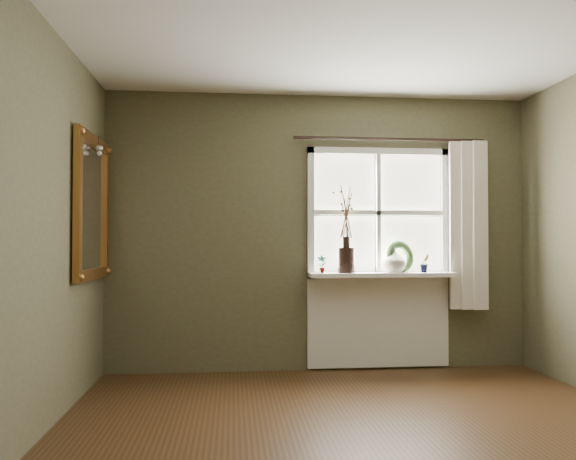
% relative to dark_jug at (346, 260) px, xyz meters
% --- Properties ---
extents(wall_back, '(4.00, 0.10, 2.60)m').
position_rel_dark_jug_xyz_m(wall_back, '(-0.22, 0.18, 0.26)').
color(wall_back, brown).
rests_on(wall_back, ground).
extents(window_frame, '(1.36, 0.06, 1.24)m').
position_rel_dark_jug_xyz_m(window_frame, '(0.33, 0.11, 0.44)').
color(window_frame, white).
rests_on(window_frame, wall_back).
extents(window_sill, '(1.36, 0.26, 0.04)m').
position_rel_dark_jug_xyz_m(window_sill, '(0.33, 0.00, -0.14)').
color(window_sill, white).
rests_on(window_sill, wall_back).
extents(window_apron, '(1.36, 0.04, 0.88)m').
position_rel_dark_jug_xyz_m(window_apron, '(0.33, 0.11, -0.58)').
color(window_apron, white).
rests_on(window_apron, ground).
extents(dark_jug, '(0.18, 0.18, 0.23)m').
position_rel_dark_jug_xyz_m(dark_jug, '(0.00, 0.00, 0.00)').
color(dark_jug, black).
rests_on(dark_jug, window_sill).
extents(cream_vase, '(0.27, 0.27, 0.23)m').
position_rel_dark_jug_xyz_m(cream_vase, '(0.45, 0.00, 0.00)').
color(cream_vase, beige).
rests_on(cream_vase, window_sill).
extents(wreath, '(0.33, 0.25, 0.31)m').
position_rel_dark_jug_xyz_m(wreath, '(0.53, 0.04, -0.00)').
color(wreath, '#243D1B').
rests_on(wreath, window_sill).
extents(potted_plant_left, '(0.09, 0.06, 0.17)m').
position_rel_dark_jug_xyz_m(potted_plant_left, '(-0.23, 0.00, -0.03)').
color(potted_plant_left, '#243D1B').
rests_on(potted_plant_left, window_sill).
extents(potted_plant_right, '(0.11, 0.10, 0.17)m').
position_rel_dark_jug_xyz_m(potted_plant_right, '(0.75, 0.00, -0.03)').
color(potted_plant_right, '#243D1B').
rests_on(potted_plant_right, window_sill).
extents(curtain, '(0.36, 0.12, 1.59)m').
position_rel_dark_jug_xyz_m(curtain, '(1.17, 0.01, 0.33)').
color(curtain, silver).
rests_on(curtain, wall_back).
extents(curtain_rod, '(1.84, 0.03, 0.03)m').
position_rel_dark_jug_xyz_m(curtain_rod, '(0.43, 0.05, 1.14)').
color(curtain_rod, black).
rests_on(curtain_rod, wall_back).
extents(gilt_mirror, '(0.10, 0.98, 1.16)m').
position_rel_dark_jug_xyz_m(gilt_mirror, '(-2.18, -0.45, 0.45)').
color(gilt_mirror, white).
rests_on(gilt_mirror, wall_left).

